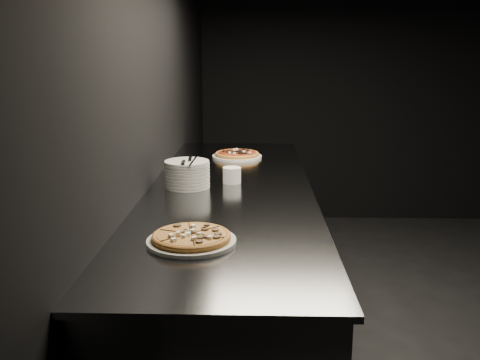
{
  "coord_description": "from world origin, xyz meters",
  "views": [
    {
      "loc": [
        -2.02,
        -2.36,
        1.52
      ],
      "look_at": [
        -2.08,
        -0.2,
        1.0
      ],
      "focal_mm": 40.0,
      "sensor_mm": 36.0,
      "label": 1
    }
  ],
  "objects_px": {
    "pizza_mushroom": "(191,238)",
    "plate_stack": "(187,174)",
    "pizza_tomato": "(237,155)",
    "counter": "(231,281)",
    "ramekin": "(232,175)",
    "cutlery": "(188,161)"
  },
  "relations": [
    {
      "from": "cutlery",
      "to": "ramekin",
      "type": "xyz_separation_m",
      "value": [
        0.19,
        0.1,
        -0.08
      ]
    },
    {
      "from": "counter",
      "to": "pizza_tomato",
      "type": "xyz_separation_m",
      "value": [
        0.01,
        0.71,
        0.48
      ]
    },
    {
      "from": "counter",
      "to": "pizza_tomato",
      "type": "relative_size",
      "value": 7.38
    },
    {
      "from": "pizza_tomato",
      "to": "cutlery",
      "type": "height_order",
      "value": "cutlery"
    },
    {
      "from": "counter",
      "to": "plate_stack",
      "type": "xyz_separation_m",
      "value": [
        -0.2,
        0.0,
        0.52
      ]
    },
    {
      "from": "pizza_mushroom",
      "to": "ramekin",
      "type": "height_order",
      "value": "ramekin"
    },
    {
      "from": "counter",
      "to": "cutlery",
      "type": "xyz_separation_m",
      "value": [
        -0.19,
        -0.01,
        0.58
      ]
    },
    {
      "from": "counter",
      "to": "pizza_mushroom",
      "type": "xyz_separation_m",
      "value": [
        -0.09,
        -0.74,
        0.48
      ]
    },
    {
      "from": "pizza_mushroom",
      "to": "pizza_tomato",
      "type": "bearing_deg",
      "value": 86.15
    },
    {
      "from": "plate_stack",
      "to": "ramekin",
      "type": "height_order",
      "value": "plate_stack"
    },
    {
      "from": "pizza_tomato",
      "to": "plate_stack",
      "type": "distance_m",
      "value": 0.73
    },
    {
      "from": "counter",
      "to": "pizza_mushroom",
      "type": "relative_size",
      "value": 7.51
    },
    {
      "from": "counter",
      "to": "ramekin",
      "type": "bearing_deg",
      "value": 87.77
    },
    {
      "from": "counter",
      "to": "ramekin",
      "type": "distance_m",
      "value": 0.51
    },
    {
      "from": "plate_stack",
      "to": "ramekin",
      "type": "distance_m",
      "value": 0.22
    },
    {
      "from": "pizza_tomato",
      "to": "counter",
      "type": "bearing_deg",
      "value": -90.51
    },
    {
      "from": "pizza_mushroom",
      "to": "cutlery",
      "type": "bearing_deg",
      "value": 97.7
    },
    {
      "from": "counter",
      "to": "cutlery",
      "type": "bearing_deg",
      "value": -176.62
    },
    {
      "from": "pizza_tomato",
      "to": "ramekin",
      "type": "xyz_separation_m",
      "value": [
        -0.0,
        -0.62,
        0.02
      ]
    },
    {
      "from": "pizza_mushroom",
      "to": "plate_stack",
      "type": "distance_m",
      "value": 0.75
    },
    {
      "from": "counter",
      "to": "ramekin",
      "type": "relative_size",
      "value": 28.5
    },
    {
      "from": "pizza_mushroom",
      "to": "plate_stack",
      "type": "bearing_deg",
      "value": 98.15
    }
  ]
}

